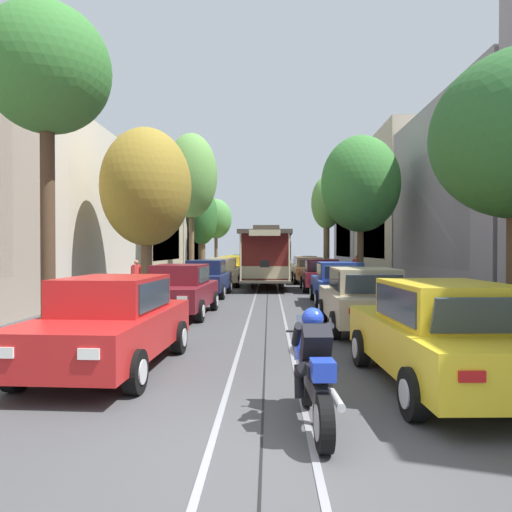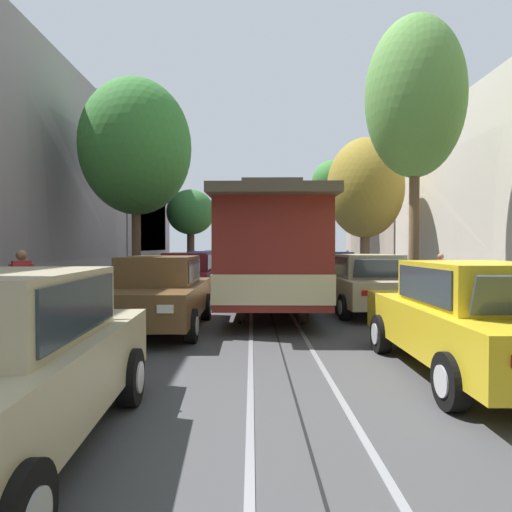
{
  "view_description": "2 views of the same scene",
  "coord_description": "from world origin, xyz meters",
  "px_view_note": "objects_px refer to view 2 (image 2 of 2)",
  "views": [
    {
      "loc": [
        0.08,
        -4.71,
        2.06
      ],
      "look_at": [
        -0.64,
        21.22,
        1.7
      ],
      "focal_mm": 33.57,
      "sensor_mm": 36.0,
      "label": 1
    },
    {
      "loc": [
        0.51,
        34.41,
        1.79
      ],
      "look_at": [
        0.25,
        7.45,
        1.22
      ],
      "focal_mm": 31.46,
      "sensor_mm": 36.0,
      "label": 2
    }
  ],
  "objects_px": {
    "parked_car_beige_second_right": "(219,263)",
    "street_tree_kerb_left_mid": "(415,98)",
    "street_tree_kerb_right_second": "(136,147)",
    "pedestrian_crossing_far": "(441,272)",
    "parked_car_beige_fourth_left": "(364,283)",
    "parked_car_maroon_fourth_right": "(188,276)",
    "cable_car_trolley": "(270,251)",
    "motorcycle_with_rider": "(251,262)",
    "parked_car_blue_mid_right": "(205,268)",
    "parked_car_brown_fifth_right": "(159,293)",
    "parked_car_red_near_left": "(297,261)",
    "street_tree_kerb_right_near": "(191,213)",
    "parked_car_maroon_second_left": "(311,265)",
    "pedestrian_on_left_pavement": "(22,285)",
    "street_tree_kerb_left_near": "(333,183)",
    "parked_car_navy_mid_left": "(330,271)",
    "parked_car_yellow_near_right": "(222,260)",
    "parked_car_yellow_fifth_left": "(473,319)",
    "street_tree_kerb_left_second": "(365,189)",
    "pedestrian_on_right_pavement": "(347,260)"
  },
  "relations": [
    {
      "from": "parked_car_navy_mid_left",
      "to": "street_tree_kerb_right_near",
      "type": "height_order",
      "value": "street_tree_kerb_right_near"
    },
    {
      "from": "pedestrian_crossing_far",
      "to": "street_tree_kerb_left_second",
      "type": "bearing_deg",
      "value": -69.68
    },
    {
      "from": "street_tree_kerb_left_near",
      "to": "street_tree_kerb_left_mid",
      "type": "height_order",
      "value": "street_tree_kerb_left_mid"
    },
    {
      "from": "parked_car_maroon_fourth_right",
      "to": "pedestrian_crossing_far",
      "type": "height_order",
      "value": "parked_car_maroon_fourth_right"
    },
    {
      "from": "cable_car_trolley",
      "to": "motorcycle_with_rider",
      "type": "distance_m",
      "value": 21.14
    },
    {
      "from": "parked_car_yellow_fifth_left",
      "to": "parked_car_maroon_second_left",
      "type": "bearing_deg",
      "value": -90.49
    },
    {
      "from": "street_tree_kerb_right_near",
      "to": "parked_car_maroon_second_left",
      "type": "bearing_deg",
      "value": 140.6
    },
    {
      "from": "pedestrian_crossing_far",
      "to": "parked_car_navy_mid_left",
      "type": "bearing_deg",
      "value": -29.0
    },
    {
      "from": "parked_car_red_near_left",
      "to": "street_tree_kerb_left_second",
      "type": "relative_size",
      "value": 0.65
    },
    {
      "from": "parked_car_yellow_fifth_left",
      "to": "street_tree_kerb_right_near",
      "type": "bearing_deg",
      "value": -73.47
    },
    {
      "from": "parked_car_red_near_left",
      "to": "parked_car_beige_fourth_left",
      "type": "relative_size",
      "value": 1.0
    },
    {
      "from": "parked_car_blue_mid_right",
      "to": "parked_car_brown_fifth_right",
      "type": "bearing_deg",
      "value": 90.92
    },
    {
      "from": "parked_car_navy_mid_left",
      "to": "parked_car_maroon_fourth_right",
      "type": "distance_m",
      "value": 6.13
    },
    {
      "from": "parked_car_maroon_fourth_right",
      "to": "parked_car_beige_second_right",
      "type": "bearing_deg",
      "value": -90.96
    },
    {
      "from": "parked_car_brown_fifth_right",
      "to": "parked_car_yellow_near_right",
      "type": "bearing_deg",
      "value": -89.69
    },
    {
      "from": "cable_car_trolley",
      "to": "pedestrian_crossing_far",
      "type": "distance_m",
      "value": 7.39
    },
    {
      "from": "cable_car_trolley",
      "to": "parked_car_beige_second_right",
      "type": "bearing_deg",
      "value": -80.2
    },
    {
      "from": "parked_car_red_near_left",
      "to": "street_tree_kerb_left_mid",
      "type": "bearing_deg",
      "value": 94.93
    },
    {
      "from": "street_tree_kerb_left_mid",
      "to": "cable_car_trolley",
      "type": "xyz_separation_m",
      "value": [
        4.19,
        0.46,
        -4.41
      ]
    },
    {
      "from": "street_tree_kerb_right_second",
      "to": "pedestrian_crossing_far",
      "type": "bearing_deg",
      "value": -177.17
    },
    {
      "from": "street_tree_kerb_right_second",
      "to": "pedestrian_on_left_pavement",
      "type": "relative_size",
      "value": 4.42
    },
    {
      "from": "parked_car_red_near_left",
      "to": "street_tree_kerb_right_second",
      "type": "xyz_separation_m",
      "value": [
        7.17,
        15.37,
        4.44
      ]
    },
    {
      "from": "street_tree_kerb_left_mid",
      "to": "pedestrian_on_left_pavement",
      "type": "distance_m",
      "value": 11.4
    },
    {
      "from": "parked_car_yellow_fifth_left",
      "to": "pedestrian_on_left_pavement",
      "type": "bearing_deg",
      "value": -23.71
    },
    {
      "from": "parked_car_navy_mid_left",
      "to": "pedestrian_on_left_pavement",
      "type": "bearing_deg",
      "value": 46.34
    },
    {
      "from": "parked_car_blue_mid_right",
      "to": "street_tree_kerb_right_near",
      "type": "bearing_deg",
      "value": -78.1
    },
    {
      "from": "pedestrian_on_left_pavement",
      "to": "parked_car_beige_fourth_left",
      "type": "bearing_deg",
      "value": -162.71
    },
    {
      "from": "pedestrian_crossing_far",
      "to": "street_tree_kerb_left_mid",
      "type": "bearing_deg",
      "value": 56.3
    },
    {
      "from": "parked_car_yellow_fifth_left",
      "to": "street_tree_kerb_right_second",
      "type": "xyz_separation_m",
      "value": [
        7.08,
        -9.5,
        4.44
      ]
    },
    {
      "from": "parked_car_blue_mid_right",
      "to": "pedestrian_on_left_pavement",
      "type": "xyz_separation_m",
      "value": [
        2.76,
        11.48,
        0.17
      ]
    },
    {
      "from": "parked_car_brown_fifth_right",
      "to": "parked_car_red_near_left",
      "type": "bearing_deg",
      "value": -103.57
    },
    {
      "from": "parked_car_maroon_second_left",
      "to": "street_tree_kerb_right_second",
      "type": "height_order",
      "value": "street_tree_kerb_right_second"
    },
    {
      "from": "parked_car_yellow_near_right",
      "to": "cable_car_trolley",
      "type": "distance_m",
      "value": 19.74
    },
    {
      "from": "street_tree_kerb_right_second",
      "to": "pedestrian_on_right_pavement",
      "type": "relative_size",
      "value": 4.86
    },
    {
      "from": "parked_car_beige_fourth_left",
      "to": "parked_car_navy_mid_left",
      "type": "bearing_deg",
      "value": -91.32
    },
    {
      "from": "cable_car_trolley",
      "to": "parked_car_blue_mid_right",
      "type": "bearing_deg",
      "value": -72.67
    },
    {
      "from": "parked_car_beige_second_right",
      "to": "street_tree_kerb_left_mid",
      "type": "bearing_deg",
      "value": 115.64
    },
    {
      "from": "parked_car_yellow_fifth_left",
      "to": "street_tree_kerb_left_second",
      "type": "relative_size",
      "value": 0.64
    },
    {
      "from": "parked_car_beige_second_right",
      "to": "street_tree_kerb_left_near",
      "type": "bearing_deg",
      "value": -164.45
    },
    {
      "from": "street_tree_kerb_left_near",
      "to": "motorcycle_with_rider",
      "type": "relative_size",
      "value": 3.7
    },
    {
      "from": "parked_car_yellow_fifth_left",
      "to": "parked_car_beige_second_right",
      "type": "relative_size",
      "value": 1.0
    },
    {
      "from": "parked_car_brown_fifth_right",
      "to": "pedestrian_on_left_pavement",
      "type": "xyz_separation_m",
      "value": [
        2.95,
        0.02,
        0.17
      ]
    },
    {
      "from": "parked_car_beige_fourth_left",
      "to": "parked_car_maroon_fourth_right",
      "type": "xyz_separation_m",
      "value": [
        5.23,
        -3.1,
        0.0
      ]
    },
    {
      "from": "parked_car_navy_mid_left",
      "to": "street_tree_kerb_left_near",
      "type": "xyz_separation_m",
      "value": [
        -2.04,
        -10.66,
        5.09
      ]
    },
    {
      "from": "parked_car_yellow_near_right",
      "to": "street_tree_kerb_left_mid",
      "type": "xyz_separation_m",
      "value": [
        -6.83,
        19.08,
        5.27
      ]
    },
    {
      "from": "parked_car_red_near_left",
      "to": "street_tree_kerb_right_second",
      "type": "bearing_deg",
      "value": 64.99
    },
    {
      "from": "street_tree_kerb_left_near",
      "to": "pedestrian_on_left_pavement",
      "type": "bearing_deg",
      "value": 62.05
    },
    {
      "from": "parked_car_navy_mid_left",
      "to": "motorcycle_with_rider",
      "type": "height_order",
      "value": "parked_car_navy_mid_left"
    },
    {
      "from": "parked_car_maroon_fourth_right",
      "to": "cable_car_trolley",
      "type": "distance_m",
      "value": 3.94
    },
    {
      "from": "street_tree_kerb_left_near",
      "to": "street_tree_kerb_right_second",
      "type": "relative_size",
      "value": 0.97
    }
  ]
}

